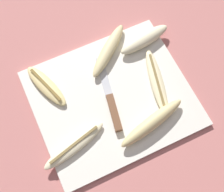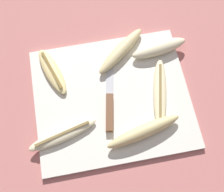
# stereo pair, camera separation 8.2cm
# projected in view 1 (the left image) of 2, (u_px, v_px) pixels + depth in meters

# --- Properties ---
(ground_plane) EXTENTS (4.00, 4.00, 0.00)m
(ground_plane) POSITION_uv_depth(u_px,v_px,m) (112.00, 99.00, 0.89)
(ground_plane) COLOR #B76B66
(cutting_board) EXTENTS (0.43, 0.38, 0.01)m
(cutting_board) POSITION_uv_depth(u_px,v_px,m) (112.00, 98.00, 0.88)
(cutting_board) COLOR silver
(cutting_board) RESTS_ON ground_plane
(knife) EXTENTS (0.06, 0.23, 0.02)m
(knife) POSITION_uv_depth(u_px,v_px,m) (112.00, 106.00, 0.86)
(knife) COLOR brown
(knife) RESTS_ON cutting_board
(banana_mellow_near) EXTENTS (0.17, 0.15, 0.03)m
(banana_mellow_near) POSITION_uv_depth(u_px,v_px,m) (108.00, 50.00, 0.92)
(banana_mellow_near) COLOR beige
(banana_mellow_near) RESTS_ON cutting_board
(banana_bright_far) EXTENTS (0.17, 0.07, 0.03)m
(banana_bright_far) POSITION_uv_depth(u_px,v_px,m) (144.00, 39.00, 0.93)
(banana_bright_far) COLOR beige
(banana_bright_far) RESTS_ON cutting_board
(banana_spotted_left) EXTENTS (0.21, 0.08, 0.04)m
(banana_spotted_left) POSITION_uv_depth(u_px,v_px,m) (152.00, 123.00, 0.83)
(banana_spotted_left) COLOR #DBC684
(banana_spotted_left) RESTS_ON cutting_board
(banana_pale_long) EXTENTS (0.20, 0.09, 0.02)m
(banana_pale_long) POSITION_uv_depth(u_px,v_px,m) (74.00, 145.00, 0.82)
(banana_pale_long) COLOR beige
(banana_pale_long) RESTS_ON cutting_board
(banana_cream_curved) EXTENTS (0.09, 0.21, 0.02)m
(banana_cream_curved) POSITION_uv_depth(u_px,v_px,m) (157.00, 81.00, 0.89)
(banana_cream_curved) COLOR beige
(banana_cream_curved) RESTS_ON cutting_board
(banana_golden_short) EXTENTS (0.09, 0.17, 0.02)m
(banana_golden_short) POSITION_uv_depth(u_px,v_px,m) (46.00, 86.00, 0.88)
(banana_golden_short) COLOR #EDD689
(banana_golden_short) RESTS_ON cutting_board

